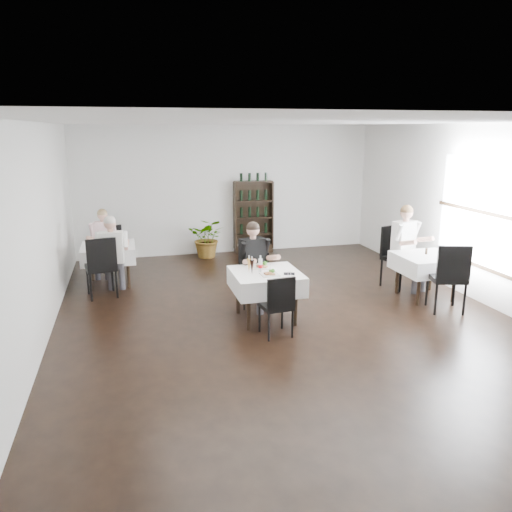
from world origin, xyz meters
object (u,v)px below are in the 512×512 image
Objects in this scene: main_table at (266,281)px; diner_main at (255,259)px; wine_shelf at (253,218)px; potted_tree at (208,238)px.

main_table is 0.57m from diner_main.
wine_shelf is 3.90m from diner_main.
diner_main is at bearing 93.54° from main_table.
diner_main is (-0.93, -3.79, -0.00)m from wine_shelf.
main_table is at bearing -101.78° from wine_shelf.
main_table is 4.11m from potted_tree.
diner_main is at bearing -86.67° from potted_tree.
potted_tree is 3.60m from diner_main.
wine_shelf is at bearing 10.68° from potted_tree.
wine_shelf is 1.70× the size of main_table.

